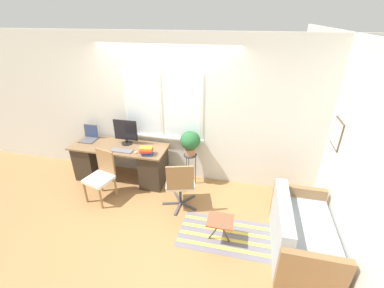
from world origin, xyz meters
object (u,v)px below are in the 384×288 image
(laptop, at_px, (89,137))
(plant_stand, at_px, (190,158))
(desk_chair_wooden, at_px, (101,175))
(folding_stool, at_px, (220,222))
(office_chair_swivel, at_px, (180,183))
(book_stack, at_px, (147,151))
(mouse, at_px, (136,152))
(couch_loveseat, at_px, (300,235))
(keyboard, at_px, (122,151))
(potted_plant, at_px, (190,142))
(monitor, at_px, (126,132))

(laptop, relative_size, plant_stand, 0.47)
(desk_chair_wooden, distance_m, folding_stool, 2.19)
(office_chair_swivel, bearing_deg, book_stack, -44.01)
(office_chair_swivel, bearing_deg, mouse, -38.90)
(office_chair_swivel, height_order, plant_stand, office_chair_swivel)
(couch_loveseat, xyz_separation_m, folding_stool, (-1.07, -0.08, 0.07))
(plant_stand, bearing_deg, keyboard, -164.27)
(desk_chair_wooden, bearing_deg, potted_plant, 43.96)
(monitor, height_order, book_stack, monitor)
(mouse, xyz_separation_m, book_stack, (0.21, -0.01, 0.06))
(potted_plant, distance_m, folding_stool, 1.60)
(office_chair_swivel, xyz_separation_m, folding_stool, (0.74, -0.58, -0.14))
(office_chair_swivel, xyz_separation_m, potted_plant, (-0.00, 0.73, 0.40))
(folding_stool, bearing_deg, book_stack, 146.59)
(keyboard, bearing_deg, office_chair_swivel, -18.05)
(desk_chair_wooden, xyz_separation_m, potted_plant, (1.38, 0.79, 0.41))
(desk_chair_wooden, bearing_deg, couch_loveseat, 6.41)
(monitor, relative_size, office_chair_swivel, 0.53)
(mouse, distance_m, folding_stool, 1.95)
(desk_chair_wooden, bearing_deg, monitor, 93.11)
(mouse, bearing_deg, monitor, 135.99)
(keyboard, distance_m, book_stack, 0.50)
(keyboard, bearing_deg, desk_chair_wooden, -112.61)
(laptop, xyz_separation_m, folding_stool, (2.77, -1.27, -0.43))
(mouse, height_order, potted_plant, potted_plant)
(laptop, bearing_deg, plant_stand, 1.14)
(monitor, height_order, mouse, monitor)
(monitor, distance_m, office_chair_swivel, 1.50)
(laptop, bearing_deg, monitor, 0.38)
(couch_loveseat, bearing_deg, desk_chair_wooden, 82.14)
(keyboard, xyz_separation_m, potted_plant, (1.19, 0.34, 0.15))
(keyboard, distance_m, plant_stand, 1.25)
(monitor, height_order, couch_loveseat, monitor)
(laptop, relative_size, folding_stool, 0.75)
(monitor, bearing_deg, keyboard, -82.53)
(monitor, relative_size, keyboard, 1.17)
(keyboard, xyz_separation_m, book_stack, (0.49, -0.02, 0.07))
(laptop, height_order, plant_stand, laptop)
(plant_stand, height_order, folding_stool, plant_stand)
(office_chair_swivel, bearing_deg, keyboard, -34.46)
(laptop, distance_m, potted_plant, 2.03)
(office_chair_swivel, distance_m, couch_loveseat, 1.88)
(monitor, bearing_deg, potted_plant, 1.63)
(couch_loveseat, bearing_deg, laptop, 72.82)
(desk_chair_wooden, relative_size, couch_loveseat, 0.66)
(book_stack, xyz_separation_m, folding_stool, (1.44, -0.95, -0.45))
(keyboard, bearing_deg, couch_loveseat, -16.53)
(keyboard, height_order, mouse, mouse)
(laptop, bearing_deg, folding_stool, -24.60)
(mouse, distance_m, couch_loveseat, 2.89)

